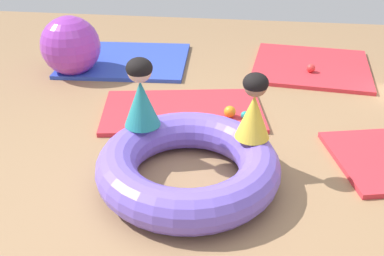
{
  "coord_description": "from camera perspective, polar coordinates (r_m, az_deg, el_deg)",
  "views": [
    {
      "loc": [
        0.25,
        -2.54,
        1.84
      ],
      "look_at": [
        -0.1,
        0.13,
        0.32
      ],
      "focal_mm": 41.77,
      "sensor_mm": 36.0,
      "label": 1
    }
  ],
  "objects": [
    {
      "name": "play_ball_teal",
      "position": [
        3.81,
        6.75,
        1.65
      ],
      "size": [
        0.07,
        0.07,
        0.07
      ],
      "primitive_type": "sphere",
      "color": "teal",
      "rests_on": "gym_mat_far_left"
    },
    {
      "name": "play_ball_orange",
      "position": [
        3.82,
        4.85,
        2.09
      ],
      "size": [
        0.1,
        0.1,
        0.1
      ],
      "primitive_type": "sphere",
      "color": "orange",
      "rests_on": "gym_mat_far_left"
    },
    {
      "name": "child_in_teal",
      "position": [
        3.13,
        -6.55,
        4.42
      ],
      "size": [
        0.36,
        0.36,
        0.51
      ],
      "rotation": [
        0.0,
        0.0,
        2.5
      ],
      "color": "teal",
      "rests_on": "inflatable_cushion"
    },
    {
      "name": "ground_plane",
      "position": [
        3.14,
        1.52,
        -6.36
      ],
      "size": [
        8.0,
        8.0,
        0.0
      ],
      "primitive_type": "plane",
      "color": "#93704C"
    },
    {
      "name": "gym_mat_near_right",
      "position": [
        5.17,
        -8.45,
        8.56
      ],
      "size": [
        1.43,
        1.2,
        0.04
      ],
      "primitive_type": "cube",
      "rotation": [
        0.0,
        0.0,
        0.06
      ],
      "color": "#2D47B7",
      "rests_on": "ground"
    },
    {
      "name": "gym_mat_near_left",
      "position": [
        5.11,
        14.96,
        7.62
      ],
      "size": [
        1.34,
        1.32,
        0.04
      ],
      "primitive_type": "cube",
      "rotation": [
        0.0,
        0.0,
        -0.1
      ],
      "color": "red",
      "rests_on": "ground"
    },
    {
      "name": "gym_mat_far_left",
      "position": [
        3.97,
        -1.2,
        2.2
      ],
      "size": [
        1.52,
        1.04,
        0.04
      ],
      "primitive_type": "cube",
      "rotation": [
        0.0,
        0.0,
        0.17
      ],
      "color": "red",
      "rests_on": "ground"
    },
    {
      "name": "child_in_yellow",
      "position": [
        2.98,
        7.91,
        2.67
      ],
      "size": [
        0.33,
        0.33,
        0.47
      ],
      "rotation": [
        0.0,
        0.0,
        0.6
      ],
      "color": "yellow",
      "rests_on": "inflatable_cushion"
    },
    {
      "name": "play_ball_blue",
      "position": [
        5.24,
        -13.67,
        9.15
      ],
      "size": [
        0.1,
        0.1,
        0.1
      ],
      "primitive_type": "sphere",
      "color": "blue",
      "rests_on": "gym_mat_near_right"
    },
    {
      "name": "exercise_ball_large",
      "position": [
        4.87,
        -15.24,
        10.09
      ],
      "size": [
        0.61,
        0.61,
        0.61
      ],
      "primitive_type": "sphere",
      "color": "purple",
      "rests_on": "ground"
    },
    {
      "name": "inflatable_cushion",
      "position": [
        3.02,
        -0.49,
        -4.8
      ],
      "size": [
        1.24,
        1.24,
        0.28
      ],
      "primitive_type": "torus",
      "color": "#7056D1",
      "rests_on": "ground"
    },
    {
      "name": "play_ball_yellow",
      "position": [
        5.62,
        -13.57,
        10.53
      ],
      "size": [
        0.1,
        0.1,
        0.1
      ],
      "primitive_type": "sphere",
      "color": "yellow",
      "rests_on": "gym_mat_near_right"
    },
    {
      "name": "play_ball_red",
      "position": [
        4.88,
        14.95,
        7.41
      ],
      "size": [
        0.09,
        0.09,
        0.09
      ],
      "primitive_type": "sphere",
      "color": "red",
      "rests_on": "gym_mat_near_left"
    }
  ]
}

